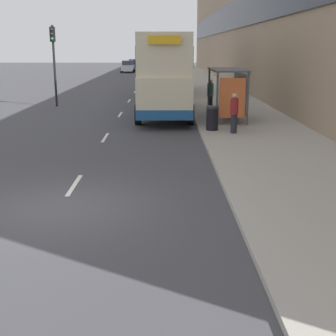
# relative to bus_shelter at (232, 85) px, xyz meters

# --- Properties ---
(ground_plane) EXTENTS (220.00, 220.00, 0.00)m
(ground_plane) POSITION_rel_bus_shelter_xyz_m (-5.77, -12.83, -1.88)
(ground_plane) COLOR #424247
(pavement) EXTENTS (5.00, 93.00, 0.14)m
(pavement) POSITION_rel_bus_shelter_xyz_m (0.73, 25.67, -1.81)
(pavement) COLOR #A39E93
(pavement) RESTS_ON ground_plane
(terrace_facade) EXTENTS (3.10, 93.00, 14.72)m
(terrace_facade) POSITION_rel_bus_shelter_xyz_m (4.72, 25.67, 5.48)
(terrace_facade) COLOR #9E846B
(terrace_facade) RESTS_ON ground_plane
(lane_mark_0) EXTENTS (0.12, 2.00, 0.01)m
(lane_mark_0) POSITION_rel_bus_shelter_xyz_m (-5.77, -10.95, -1.87)
(lane_mark_0) COLOR silver
(lane_mark_0) RESTS_ON ground_plane
(lane_mark_1) EXTENTS (0.12, 2.00, 0.01)m
(lane_mark_1) POSITION_rel_bus_shelter_xyz_m (-5.77, -4.01, -1.87)
(lane_mark_1) COLOR silver
(lane_mark_1) RESTS_ON ground_plane
(lane_mark_2) EXTENTS (0.12, 2.00, 0.01)m
(lane_mark_2) POSITION_rel_bus_shelter_xyz_m (-5.77, 2.94, -1.87)
(lane_mark_2) COLOR silver
(lane_mark_2) RESTS_ON ground_plane
(lane_mark_3) EXTENTS (0.12, 2.00, 0.01)m
(lane_mark_3) POSITION_rel_bus_shelter_xyz_m (-5.77, 9.88, -1.87)
(lane_mark_3) COLOR silver
(lane_mark_3) RESTS_ON ground_plane
(lane_mark_4) EXTENTS (0.12, 2.00, 0.01)m
(lane_mark_4) POSITION_rel_bus_shelter_xyz_m (-5.77, 16.83, -1.87)
(lane_mark_4) COLOR silver
(lane_mark_4) RESTS_ON ground_plane
(lane_mark_5) EXTENTS (0.12, 2.00, 0.01)m
(lane_mark_5) POSITION_rel_bus_shelter_xyz_m (-5.77, 23.77, -1.87)
(lane_mark_5) COLOR silver
(lane_mark_5) RESTS_ON ground_plane
(bus_shelter) EXTENTS (1.60, 4.20, 2.48)m
(bus_shelter) POSITION_rel_bus_shelter_xyz_m (0.00, 0.00, 0.00)
(bus_shelter) COLOR #4C4C51
(bus_shelter) RESTS_ON ground_plane
(double_decker_bus_near) EXTENTS (2.85, 10.33, 4.30)m
(double_decker_bus_near) POSITION_rel_bus_shelter_xyz_m (-3.30, 2.59, 0.41)
(double_decker_bus_near) COLOR beige
(double_decker_bus_near) RESTS_ON ground_plane
(double_decker_bus_ahead) EXTENTS (2.85, 11.54, 4.30)m
(double_decker_bus_ahead) POSITION_rel_bus_shelter_xyz_m (-3.46, 15.50, 0.41)
(double_decker_bus_ahead) COLOR beige
(double_decker_bus_ahead) RESTS_ON ground_plane
(car_0) EXTENTS (2.05, 4.11, 1.80)m
(car_0) POSITION_rel_bus_shelter_xyz_m (-8.16, 55.38, -0.99)
(car_0) COLOR navy
(car_0) RESTS_ON ground_plane
(car_1) EXTENTS (2.01, 4.10, 1.74)m
(car_1) POSITION_rel_bus_shelter_xyz_m (-8.75, 49.06, -1.01)
(car_1) COLOR silver
(car_1) RESTS_ON ground_plane
(pedestrian_at_shelter) EXTENTS (0.35, 0.35, 1.79)m
(pedestrian_at_shelter) POSITION_rel_bus_shelter_xyz_m (-0.70, 3.37, -0.82)
(pedestrian_at_shelter) COLOR #23232D
(pedestrian_at_shelter) RESTS_ON ground_plane
(pedestrian_1) EXTENTS (0.33, 0.33, 1.67)m
(pedestrian_1) POSITION_rel_bus_shelter_xyz_m (-0.39, -3.74, -0.88)
(pedestrian_1) COLOR #23232D
(pedestrian_1) RESTS_ON ground_plane
(litter_bin) EXTENTS (0.55, 0.55, 1.05)m
(litter_bin) POSITION_rel_bus_shelter_xyz_m (-1.22, -3.01, -1.21)
(litter_bin) COLOR black
(litter_bin) RESTS_ON ground_plane
(traffic_light_far_kerb) EXTENTS (0.30, 0.32, 4.98)m
(traffic_light_far_kerb) POSITION_rel_bus_shelter_xyz_m (-10.17, 6.77, 1.47)
(traffic_light_far_kerb) COLOR black
(traffic_light_far_kerb) RESTS_ON ground_plane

